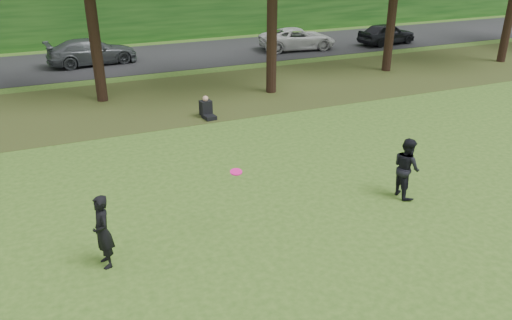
{
  "coord_description": "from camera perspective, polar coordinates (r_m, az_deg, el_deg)",
  "views": [
    {
      "loc": [
        -4.91,
        -7.03,
        6.3
      ],
      "look_at": [
        -0.58,
        3.18,
        1.3
      ],
      "focal_mm": 35.0,
      "sensor_mm": 36.0,
      "label": 1
    }
  ],
  "objects": [
    {
      "name": "seated_person",
      "position": [
        18.97,
        -5.65,
        5.75
      ],
      "size": [
        0.49,
        0.77,
        0.83
      ],
      "rotation": [
        0.0,
        0.0,
        0.12
      ],
      "color": "black",
      "rests_on": "ground"
    },
    {
      "name": "ground",
      "position": [
        10.64,
        9.84,
        -12.47
      ],
      "size": [
        120.0,
        120.0,
        0.0
      ],
      "primitive_type": "plane",
      "color": "#32531A",
      "rests_on": "ground"
    },
    {
      "name": "player_left",
      "position": [
        10.71,
        -17.13,
        -7.84
      ],
      "size": [
        0.47,
        0.64,
        1.6
      ],
      "primitive_type": "imported",
      "rotation": [
        0.0,
        0.0,
        -1.41
      ],
      "color": "black",
      "rests_on": "ground"
    },
    {
      "name": "frisbee",
      "position": [
        10.91,
        -2.29,
        -1.36
      ],
      "size": [
        0.37,
        0.37,
        0.07
      ],
      "color": "#FF158C",
      "rests_on": "ground"
    },
    {
      "name": "player_right",
      "position": [
        13.5,
        16.81,
        -0.84
      ],
      "size": [
        0.68,
        0.84,
        1.62
      ],
      "primitive_type": "imported",
      "rotation": [
        0.0,
        0.0,
        1.48
      ],
      "color": "black",
      "rests_on": "ground"
    },
    {
      "name": "far_hedge",
      "position": [
        34.59,
        -15.36,
        17.17
      ],
      "size": [
        70.0,
        3.0,
        5.0
      ],
      "primitive_type": "cube",
      "color": "#123D11",
      "rests_on": "ground"
    },
    {
      "name": "parked_cars",
      "position": [
        28.2,
        -12.04,
        12.25
      ],
      "size": [
        34.64,
        3.79,
        1.34
      ],
      "color": "black",
      "rests_on": "street"
    },
    {
      "name": "leaf_litter",
      "position": [
        21.56,
        -8.85,
        7.01
      ],
      "size": [
        60.0,
        7.0,
        0.01
      ],
      "primitive_type": "cube",
      "color": "#3E3116",
      "rests_on": "ground"
    },
    {
      "name": "street",
      "position": [
        29.14,
        -12.96,
        11.22
      ],
      "size": [
        70.0,
        7.0,
        0.02
      ],
      "primitive_type": "cube",
      "color": "black",
      "rests_on": "ground"
    }
  ]
}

